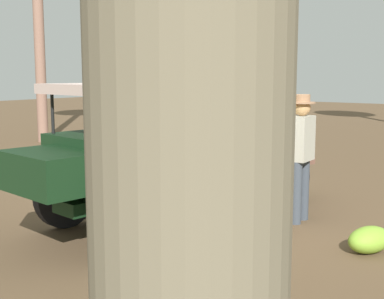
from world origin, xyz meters
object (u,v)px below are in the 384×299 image
Objects in this scene: truck at (164,154)px; loose_banana_bunch at (369,240)px; wooden_crate at (256,177)px; farmer at (301,150)px.

truck is 2.76m from loose_banana_bunch.
truck reaches higher than loose_banana_bunch.
truck reaches higher than wooden_crate.
truck is 2.67× the size of farmer.
truck is at bearing 0.52° from wooden_crate.
truck is 1.83m from farmer.
loose_banana_bunch is (-0.42, 2.61, -0.80)m from truck.
loose_banana_bunch is at bearing 146.95° from farmer.
farmer is at bearing 44.75° from wooden_crate.
wooden_crate is at bearing -46.92° from farmer.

